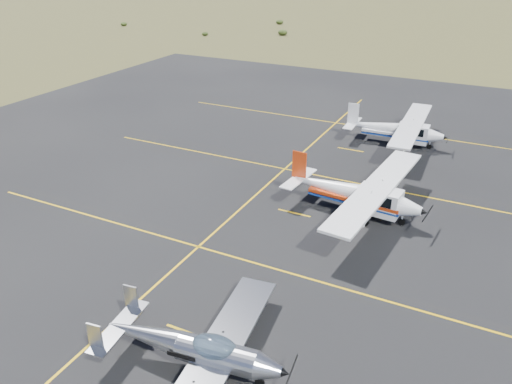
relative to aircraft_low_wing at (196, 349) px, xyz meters
The scene contains 5 objects.
ground 5.29m from the aircraft_low_wing, 72.17° to the left, with size 1600.00×1600.00×0.00m, color #383D1C.
apron 12.09m from the aircraft_low_wing, 82.41° to the left, with size 72.00×72.00×0.02m, color black.
aircraft_low_wing is the anchor object (origin of this frame).
aircraft_cessna 14.16m from the aircraft_low_wing, 83.38° to the left, with size 7.11×11.82×2.98m.
aircraft_plain 26.17m from the aircraft_low_wing, 87.31° to the left, with size 6.60×11.04×2.80m.
Camera 1 is at (6.28, -15.93, 13.88)m, focal length 35.00 mm.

